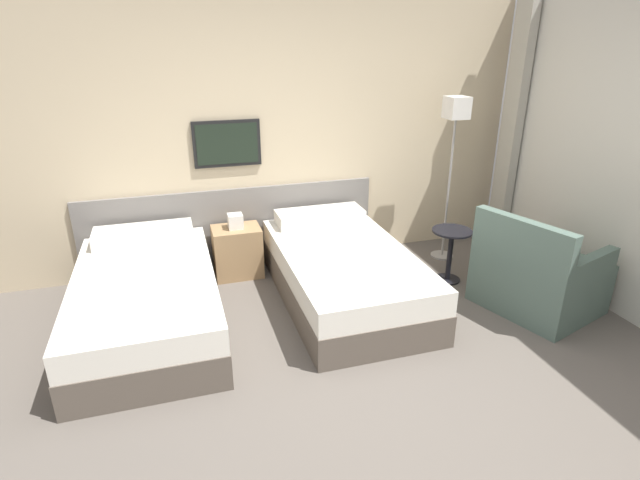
% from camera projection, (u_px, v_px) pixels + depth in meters
% --- Properties ---
extents(ground_plane, '(16.00, 16.00, 0.00)m').
position_uv_depth(ground_plane, '(368.00, 389.00, 3.39)').
color(ground_plane, '#5B544C').
extents(wall_headboard, '(10.00, 0.10, 2.70)m').
position_uv_depth(wall_headboard, '(281.00, 137.00, 4.93)').
color(wall_headboard, '#C6B28E').
rests_on(wall_headboard, ground_plane).
extents(bed_near_door, '(1.09, 1.97, 0.61)m').
position_uv_depth(bed_near_door, '(147.00, 300.00, 4.03)').
color(bed_near_door, brown).
rests_on(bed_near_door, ground_plane).
extents(bed_near_window, '(1.09, 1.97, 0.61)m').
position_uv_depth(bed_near_window, '(343.00, 273.00, 4.49)').
color(bed_near_window, brown).
rests_on(bed_near_window, ground_plane).
extents(nightstand, '(0.46, 0.35, 0.64)m').
position_uv_depth(nightstand, '(237.00, 251.00, 4.93)').
color(nightstand, '#9E7A51').
rests_on(nightstand, ground_plane).
extents(floor_lamp, '(0.24, 0.24, 1.69)m').
position_uv_depth(floor_lamp, '(454.00, 130.00, 4.93)').
color(floor_lamp, '#9E9993').
rests_on(floor_lamp, ground_plane).
extents(side_table, '(0.38, 0.38, 0.53)m').
position_uv_depth(side_table, '(451.00, 246.00, 4.77)').
color(side_table, black).
rests_on(side_table, ground_plane).
extents(armchair, '(1.04, 1.09, 0.88)m').
position_uv_depth(armchair, '(537.00, 278.00, 4.31)').
color(armchair, '#4C6056').
rests_on(armchair, ground_plane).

